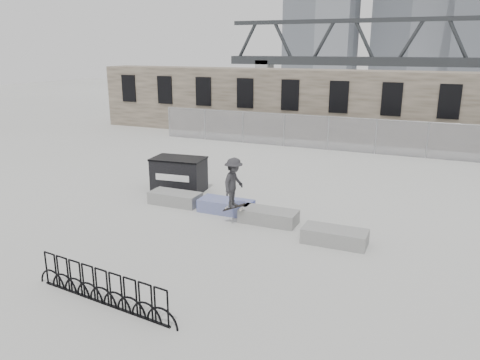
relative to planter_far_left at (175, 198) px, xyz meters
The scene contains 10 objects.
ground 3.16m from the planter_far_left, ahead, with size 120.00×120.00×0.00m, color beige.
stone_wall 16.47m from the planter_far_left, 78.93° to the left, with size 36.00×2.58×4.50m.
chainlink_fence 12.72m from the planter_far_left, 75.68° to the left, with size 22.06×0.06×2.02m.
planter_far_left is the anchor object (origin of this frame).
planter_center_left 2.23m from the planter_far_left, ahead, with size 2.00×0.90×0.48m.
planter_center_right 4.09m from the planter_far_left, ahead, with size 2.00×0.90×0.48m.
planter_offset 6.71m from the planter_far_left, 11.42° to the right, with size 2.00×0.90×0.48m.
dumpster 1.81m from the planter_far_left, 115.11° to the left, with size 2.32×1.56×1.45m.
bike_rack 7.46m from the planter_far_left, 72.21° to the right, with size 4.47×0.56×0.90m.
skateboarder 3.39m from the planter_far_left, 19.06° to the right, with size 0.78×1.15×1.91m.
Camera 1 is at (6.11, -14.74, 5.93)m, focal length 35.00 mm.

